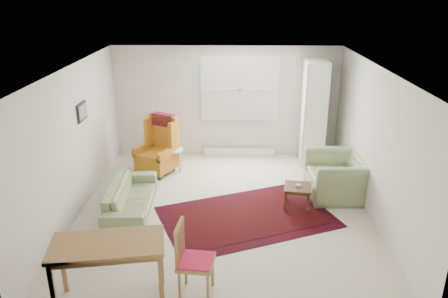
{
  "coord_description": "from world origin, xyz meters",
  "views": [
    {
      "loc": [
        0.14,
        -6.78,
        3.72
      ],
      "look_at": [
        0.0,
        0.3,
        1.05
      ],
      "focal_mm": 35.0,
      "sensor_mm": 36.0,
      "label": 1
    }
  ],
  "objects_px": {
    "coffee_table": "(297,196)",
    "stool": "(174,160)",
    "armchair": "(337,172)",
    "cabinet": "(313,113)",
    "wingback_chair": "(156,146)",
    "desk": "(110,272)",
    "desk_chair": "(196,260)",
    "sofa": "(130,192)"
  },
  "relations": [
    {
      "from": "stool",
      "to": "desk",
      "type": "distance_m",
      "value": 4.09
    },
    {
      "from": "desk",
      "to": "desk_chair",
      "type": "distance_m",
      "value": 1.05
    },
    {
      "from": "stool",
      "to": "cabinet",
      "type": "xyz_separation_m",
      "value": [
        2.97,
        0.62,
        0.88
      ]
    },
    {
      "from": "wingback_chair",
      "to": "desk",
      "type": "distance_m",
      "value": 3.98
    },
    {
      "from": "sofa",
      "to": "cabinet",
      "type": "height_order",
      "value": "cabinet"
    },
    {
      "from": "wingback_chair",
      "to": "cabinet",
      "type": "distance_m",
      "value": 3.45
    },
    {
      "from": "coffee_table",
      "to": "desk",
      "type": "xyz_separation_m",
      "value": [
        -2.65,
        -2.57,
        0.23
      ]
    },
    {
      "from": "stool",
      "to": "desk_chair",
      "type": "relative_size",
      "value": 0.51
    },
    {
      "from": "armchair",
      "to": "stool",
      "type": "distance_m",
      "value": 3.35
    },
    {
      "from": "coffee_table",
      "to": "cabinet",
      "type": "bearing_deg",
      "value": 74.62
    },
    {
      "from": "cabinet",
      "to": "desk",
      "type": "xyz_separation_m",
      "value": [
        -3.23,
        -4.7,
        -0.71
      ]
    },
    {
      "from": "coffee_table",
      "to": "desk",
      "type": "height_order",
      "value": "desk"
    },
    {
      "from": "armchair",
      "to": "desk_chair",
      "type": "bearing_deg",
      "value": -42.85
    },
    {
      "from": "coffee_table",
      "to": "stool",
      "type": "height_order",
      "value": "stool"
    },
    {
      "from": "armchair",
      "to": "desk_chair",
      "type": "distance_m",
      "value": 3.74
    },
    {
      "from": "coffee_table",
      "to": "armchair",
      "type": "bearing_deg",
      "value": 29.93
    },
    {
      "from": "stool",
      "to": "desk_chair",
      "type": "bearing_deg",
      "value": -78.81
    },
    {
      "from": "sofa",
      "to": "coffee_table",
      "type": "bearing_deg",
      "value": -88.18
    },
    {
      "from": "armchair",
      "to": "stool",
      "type": "relative_size",
      "value": 2.32
    },
    {
      "from": "desk",
      "to": "desk_chair",
      "type": "relative_size",
      "value": 1.33
    },
    {
      "from": "wingback_chair",
      "to": "desk_chair",
      "type": "distance_m",
      "value": 3.99
    },
    {
      "from": "wingback_chair",
      "to": "desk_chair",
      "type": "relative_size",
      "value": 1.21
    },
    {
      "from": "armchair",
      "to": "cabinet",
      "type": "distance_m",
      "value": 1.81
    },
    {
      "from": "armchair",
      "to": "stool",
      "type": "xyz_separation_m",
      "value": [
        -3.18,
        1.05,
        -0.21
      ]
    },
    {
      "from": "cabinet",
      "to": "desk",
      "type": "distance_m",
      "value": 5.75
    },
    {
      "from": "coffee_table",
      "to": "desk",
      "type": "bearing_deg",
      "value": -135.83
    },
    {
      "from": "sofa",
      "to": "armchair",
      "type": "height_order",
      "value": "armchair"
    },
    {
      "from": "armchair",
      "to": "wingback_chair",
      "type": "bearing_deg",
      "value": -107.96
    },
    {
      "from": "armchair",
      "to": "cabinet",
      "type": "bearing_deg",
      "value": -175.89
    },
    {
      "from": "armchair",
      "to": "desk",
      "type": "bearing_deg",
      "value": -51.55
    },
    {
      "from": "armchair",
      "to": "coffee_table",
      "type": "relative_size",
      "value": 2.49
    },
    {
      "from": "wingback_chair",
      "to": "stool",
      "type": "distance_m",
      "value": 0.52
    },
    {
      "from": "wingback_chair",
      "to": "desk_chair",
      "type": "bearing_deg",
      "value": -45.96
    },
    {
      "from": "sofa",
      "to": "desk",
      "type": "relative_size",
      "value": 1.34
    },
    {
      "from": "wingback_chair",
      "to": "cabinet",
      "type": "height_order",
      "value": "cabinet"
    },
    {
      "from": "stool",
      "to": "sofa",
      "type": "bearing_deg",
      "value": -107.22
    },
    {
      "from": "sofa",
      "to": "cabinet",
      "type": "distance_m",
      "value": 4.3
    },
    {
      "from": "desk",
      "to": "desk_chair",
      "type": "height_order",
      "value": "desk_chair"
    },
    {
      "from": "stool",
      "to": "cabinet",
      "type": "relative_size",
      "value": 0.22
    },
    {
      "from": "coffee_table",
      "to": "cabinet",
      "type": "height_order",
      "value": "cabinet"
    },
    {
      "from": "armchair",
      "to": "cabinet",
      "type": "height_order",
      "value": "cabinet"
    },
    {
      "from": "wingback_chair",
      "to": "coffee_table",
      "type": "xyz_separation_m",
      "value": [
        2.75,
        -1.41,
        -0.41
      ]
    }
  ]
}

